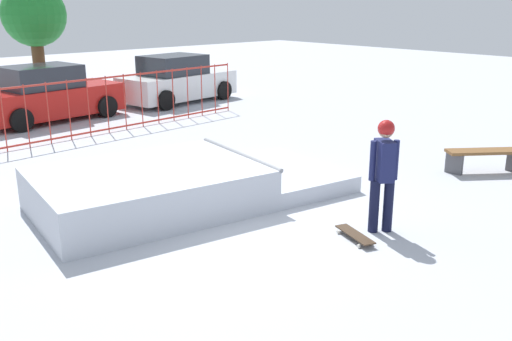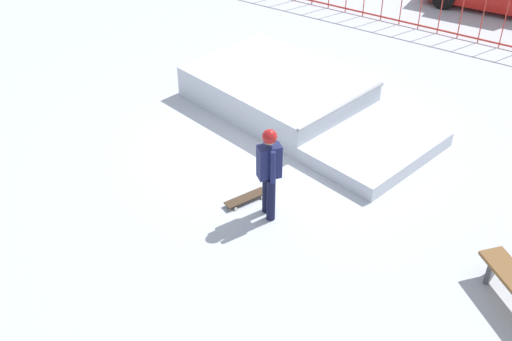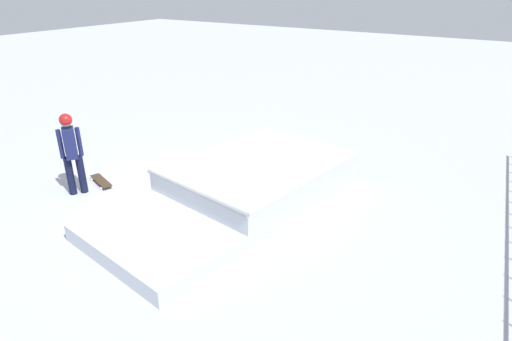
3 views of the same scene
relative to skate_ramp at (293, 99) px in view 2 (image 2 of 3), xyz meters
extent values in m
plane|color=#B2B7C1|center=(0.49, -1.19, -0.32)|extent=(60.00, 60.00, 0.00)
cube|color=silver|center=(-0.47, 0.07, 0.03)|extent=(3.95, 3.10, 0.70)
cube|color=silver|center=(2.20, -0.33, -0.17)|extent=(2.17, 2.84, 0.30)
cylinder|color=gray|center=(1.31, -0.20, 0.38)|extent=(0.46, 2.58, 0.08)
cylinder|color=black|center=(1.72, -3.16, 0.09)|extent=(0.15, 0.15, 0.82)
cylinder|color=black|center=(1.54, -3.04, 0.09)|extent=(0.15, 0.15, 0.82)
cube|color=#191E4C|center=(1.63, -3.10, 0.80)|extent=(0.40, 0.44, 0.60)
cylinder|color=#191E4C|center=(1.78, -3.20, 0.80)|extent=(0.09, 0.09, 0.60)
cylinder|color=#191E4C|center=(1.49, -3.00, 0.80)|extent=(0.09, 0.09, 0.60)
sphere|color=tan|center=(1.63, -3.10, 1.25)|extent=(0.22, 0.22, 0.22)
sphere|color=#A51919|center=(1.63, -3.10, 1.28)|extent=(0.25, 0.25, 0.25)
cube|color=#3F2D1E|center=(1.10, -3.05, -0.23)|extent=(0.44, 0.82, 0.02)
cylinder|color=silver|center=(1.12, -3.35, -0.29)|extent=(0.05, 0.06, 0.06)
cylinder|color=silver|center=(0.90, -3.28, -0.29)|extent=(0.05, 0.06, 0.06)
cylinder|color=silver|center=(1.29, -2.82, -0.29)|extent=(0.05, 0.06, 0.06)
cylinder|color=silver|center=(1.08, -2.75, -0.29)|extent=(0.05, 0.06, 0.06)
cylinder|color=#B22D23|center=(0.49, 5.70, -0.22)|extent=(11.43, 0.93, 0.05)
cylinder|color=#B22D23|center=(0.21, 5.68, 0.43)|extent=(0.03, 0.03, 1.50)
cylinder|color=#B22D23|center=(0.76, 5.72, 0.43)|extent=(0.03, 0.03, 1.50)
cylinder|color=#B22D23|center=(1.30, 5.76, 0.43)|extent=(0.03, 0.03, 1.50)
cylinder|color=#B22D23|center=(1.85, 5.80, 0.43)|extent=(0.03, 0.03, 1.50)
cylinder|color=#B22D23|center=(2.39, 5.84, 0.43)|extent=(0.03, 0.03, 1.50)
cube|color=#4C4C51|center=(5.23, -2.27, -0.11)|extent=(0.08, 0.36, 0.42)
camera|label=1|loc=(-5.21, -7.90, 3.07)|focal=40.34mm
camera|label=2|loc=(6.61, -10.01, 6.81)|focal=45.09mm
camera|label=3|loc=(6.40, 4.39, 3.83)|focal=30.16mm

